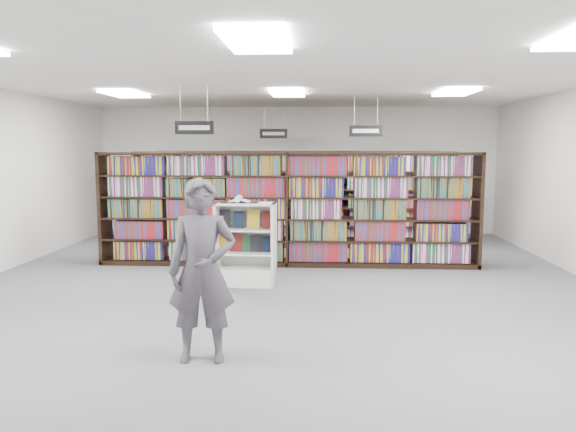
# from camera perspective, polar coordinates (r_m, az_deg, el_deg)

# --- Properties ---
(floor) EXTENTS (12.00, 12.00, 0.00)m
(floor) POSITION_cam_1_polar(r_m,az_deg,el_deg) (8.64, -0.79, -7.66)
(floor) COLOR #4E4E53
(floor) RESTS_ON ground
(ceiling) EXTENTS (10.00, 12.00, 0.10)m
(ceiling) POSITION_cam_1_polar(r_m,az_deg,el_deg) (8.42, -0.83, 13.92)
(ceiling) COLOR white
(ceiling) RESTS_ON wall_back
(wall_back) EXTENTS (10.00, 0.10, 3.20)m
(wall_back) POSITION_cam_1_polar(r_m,az_deg,el_deg) (14.36, 0.85, 4.64)
(wall_back) COLOR white
(wall_back) RESTS_ON ground
(wall_front) EXTENTS (10.00, 0.10, 3.20)m
(wall_front) POSITION_cam_1_polar(r_m,az_deg,el_deg) (2.48, -10.54, -6.73)
(wall_front) COLOR white
(wall_front) RESTS_ON ground
(bookshelf_row_near) EXTENTS (7.00, 0.60, 2.10)m
(bookshelf_row_near) POSITION_cam_1_polar(r_m,az_deg,el_deg) (10.41, -0.05, 0.73)
(bookshelf_row_near) COLOR black
(bookshelf_row_near) RESTS_ON floor
(bookshelf_row_mid) EXTENTS (7.00, 0.60, 2.10)m
(bookshelf_row_mid) POSITION_cam_1_polar(r_m,az_deg,el_deg) (12.40, 0.47, 1.73)
(bookshelf_row_mid) COLOR black
(bookshelf_row_mid) RESTS_ON floor
(bookshelf_row_far) EXTENTS (7.00, 0.60, 2.10)m
(bookshelf_row_far) POSITION_cam_1_polar(r_m,az_deg,el_deg) (14.09, 0.80, 2.36)
(bookshelf_row_far) COLOR black
(bookshelf_row_far) RESTS_ON floor
(aisle_sign_left) EXTENTS (0.65, 0.02, 0.80)m
(aisle_sign_left) POSITION_cam_1_polar(r_m,az_deg,el_deg) (9.57, -9.51, 8.97)
(aisle_sign_left) COLOR #B2B2B7
(aisle_sign_left) RESTS_ON ceiling
(aisle_sign_right) EXTENTS (0.65, 0.02, 0.80)m
(aisle_sign_right) POSITION_cam_1_polar(r_m,az_deg,el_deg) (11.38, 7.89, 8.66)
(aisle_sign_right) COLOR #B2B2B7
(aisle_sign_right) RESTS_ON ceiling
(aisle_sign_center) EXTENTS (0.65, 0.02, 0.80)m
(aisle_sign_center) POSITION_cam_1_polar(r_m,az_deg,el_deg) (13.38, -1.48, 8.46)
(aisle_sign_center) COLOR #B2B2B7
(aisle_sign_center) RESTS_ON ceiling
(troffer_front_center) EXTENTS (0.60, 1.20, 0.04)m
(troffer_front_center) POSITION_cam_1_polar(r_m,az_deg,el_deg) (5.46, -3.13, 17.29)
(troffer_front_center) COLOR white
(troffer_front_center) RESTS_ON ceiling
(troffer_back_left) EXTENTS (0.60, 1.20, 0.04)m
(troffer_back_left) POSITION_cam_1_polar(r_m,az_deg,el_deg) (10.98, -16.23, 11.81)
(troffer_back_left) COLOR white
(troffer_back_left) RESTS_ON ceiling
(troffer_back_center) EXTENTS (0.60, 1.20, 0.04)m
(troffer_back_center) POSITION_cam_1_polar(r_m,az_deg,el_deg) (10.40, -0.05, 12.37)
(troffer_back_center) COLOR white
(troffer_back_center) RESTS_ON ceiling
(troffer_back_right) EXTENTS (0.60, 1.20, 0.04)m
(troffer_back_right) POSITION_cam_1_polar(r_m,az_deg,el_deg) (10.66, 16.64, 11.95)
(troffer_back_right) COLOR white
(troffer_back_right) RESTS_ON ceiling
(endcap_display) EXTENTS (0.96, 0.51, 1.32)m
(endcap_display) POSITION_cam_1_polar(r_m,az_deg,el_deg) (9.01, -4.26, -4.11)
(endcap_display) COLOR white
(endcap_display) RESTS_ON floor
(open_book) EXTENTS (0.61, 0.36, 0.13)m
(open_book) POSITION_cam_1_polar(r_m,az_deg,el_deg) (8.92, -4.98, 1.59)
(open_book) COLOR black
(open_book) RESTS_ON endcap_display
(shopper) EXTENTS (0.73, 0.51, 1.88)m
(shopper) POSITION_cam_1_polar(r_m,az_deg,el_deg) (5.78, -8.72, -5.52)
(shopper) COLOR #49444E
(shopper) RESTS_ON floor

